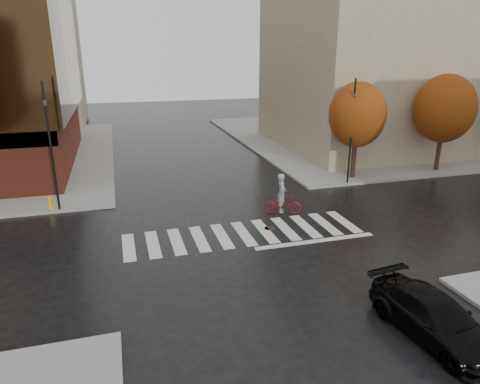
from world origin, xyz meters
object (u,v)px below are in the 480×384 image
object	(u,v)px
sedan	(434,317)
traffic_light_nw	(50,140)
traffic_light_ne	(352,126)
fire_hydrant	(50,202)
cyclist	(282,200)

from	to	relation	value
sedan	traffic_light_nw	world-z (taller)	traffic_light_nw
sedan	traffic_light_ne	distance (m)	16.38
sedan	fire_hydrant	bearing A→B (deg)	123.37
cyclist	fire_hydrant	distance (m)	12.92
sedan	traffic_light_ne	bearing A→B (deg)	62.80
cyclist	traffic_light_ne	world-z (taller)	traffic_light_ne
cyclist	fire_hydrant	world-z (taller)	cyclist
traffic_light_nw	traffic_light_ne	xyz separation A→B (m)	(18.00, 0.00, -0.10)
cyclist	fire_hydrant	xyz separation A→B (m)	(-12.28, 4.00, -0.22)
traffic_light_nw	traffic_light_ne	size ratio (longest dim) A/B	1.02
traffic_light_ne	cyclist	bearing A→B (deg)	15.83
cyclist	traffic_light_nw	size ratio (longest dim) A/B	0.33
fire_hydrant	traffic_light_ne	bearing A→B (deg)	-0.62
sedan	fire_hydrant	distance (m)	19.96
sedan	traffic_light_nw	distance (m)	19.80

